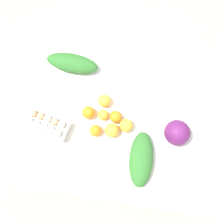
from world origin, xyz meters
TOP-DOWN VIEW (x-y plane):
  - ground_plane at (0.00, 0.00)m, footprint 8.00×8.00m
  - dining_table at (0.00, 0.00)m, footprint 1.40×1.00m
  - cabbage_purple at (0.38, -0.08)m, footprint 0.15×0.15m
  - egg_carton at (-0.36, -0.14)m, footprint 0.28×0.17m
  - greens_bunch_kale at (-0.29, 0.27)m, footprint 0.34×0.15m
  - greens_bunch_chard at (0.20, -0.25)m, footprint 0.14×0.31m
  - orange_0 at (-0.05, -0.03)m, footprint 0.06×0.06m
  - orange_1 at (0.09, -0.07)m, footprint 0.08×0.08m
  - orange_2 at (0.03, -0.03)m, footprint 0.07×0.07m
  - orange_3 at (-0.08, -0.13)m, footprint 0.07×0.07m
  - orange_4 at (0.02, -0.12)m, footprint 0.08×0.08m
  - orange_5 at (-0.05, 0.06)m, footprint 0.08×0.08m
  - orange_6 at (-0.14, -0.03)m, footprint 0.08×0.08m

SIDE VIEW (x-z plane):
  - ground_plane at x=0.00m, z-range 0.00..0.00m
  - dining_table at x=0.00m, z-range 0.29..1.06m
  - orange_0 at x=-0.05m, z-range 0.77..0.83m
  - orange_3 at x=-0.08m, z-range 0.77..0.84m
  - orange_2 at x=0.03m, z-range 0.77..0.84m
  - orange_6 at x=-0.14m, z-range 0.77..0.84m
  - orange_5 at x=-0.05m, z-range 0.77..0.85m
  - orange_1 at x=0.09m, z-range 0.77..0.85m
  - orange_4 at x=0.02m, z-range 0.77..0.85m
  - egg_carton at x=-0.36m, z-range 0.76..0.86m
  - greens_bunch_chard at x=0.20m, z-range 0.77..0.86m
  - greens_bunch_kale at x=-0.29m, z-range 0.77..0.86m
  - cabbage_purple at x=0.38m, z-range 0.77..0.91m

